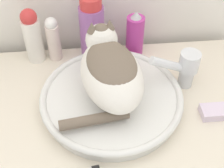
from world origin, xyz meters
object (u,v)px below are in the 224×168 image
(deodorant_stick, at_px, (53,39))
(mouthwash_bottle, at_px, (92,29))
(faucet, at_px, (185,67))
(lotion_bottle_white, at_px, (33,36))
(soap_bar, at_px, (215,112))
(cat, at_px, (110,70))
(spray_bottle_trigger, at_px, (135,35))

(deodorant_stick, bearing_deg, mouthwash_bottle, -0.00)
(mouthwash_bottle, height_order, deodorant_stick, mouthwash_bottle)
(faucet, distance_m, mouthwash_bottle, 0.31)
(lotion_bottle_white, xyz_separation_m, soap_bar, (0.51, -0.30, -0.08))
(cat, bearing_deg, mouthwash_bottle, -1.13)
(spray_bottle_trigger, bearing_deg, lotion_bottle_white, -180.00)
(faucet, bearing_deg, deodorant_stick, -38.75)
(faucet, xyz_separation_m, spray_bottle_trigger, (-0.12, 0.17, -0.00))
(cat, distance_m, faucet, 0.23)
(deodorant_stick, bearing_deg, faucet, -23.90)
(mouthwash_bottle, distance_m, deodorant_stick, 0.13)
(mouthwash_bottle, distance_m, spray_bottle_trigger, 0.14)
(mouthwash_bottle, relative_size, lotion_bottle_white, 1.17)
(soap_bar, bearing_deg, deodorant_stick, 146.74)
(faucet, distance_m, lotion_bottle_white, 0.48)
(spray_bottle_trigger, height_order, lotion_bottle_white, lotion_bottle_white)
(faucet, relative_size, mouthwash_bottle, 0.73)
(faucet, bearing_deg, lotion_bottle_white, -35.70)
(cat, distance_m, mouthwash_bottle, 0.23)
(faucet, relative_size, soap_bar, 2.04)
(faucet, distance_m, soap_bar, 0.15)
(faucet, bearing_deg, mouthwash_bottle, -48.16)
(spray_bottle_trigger, bearing_deg, faucet, -54.70)
(cat, relative_size, mouthwash_bottle, 1.30)
(mouthwash_bottle, xyz_separation_m, spray_bottle_trigger, (0.14, 0.00, -0.03))
(cat, relative_size, spray_bottle_trigger, 1.77)
(lotion_bottle_white, bearing_deg, soap_bar, -29.91)
(deodorant_stick, bearing_deg, cat, -53.43)
(mouthwash_bottle, height_order, spray_bottle_trigger, mouthwash_bottle)
(deodorant_stick, relative_size, soap_bar, 1.98)
(faucet, bearing_deg, cat, -2.44)
(mouthwash_bottle, height_order, lotion_bottle_white, mouthwash_bottle)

